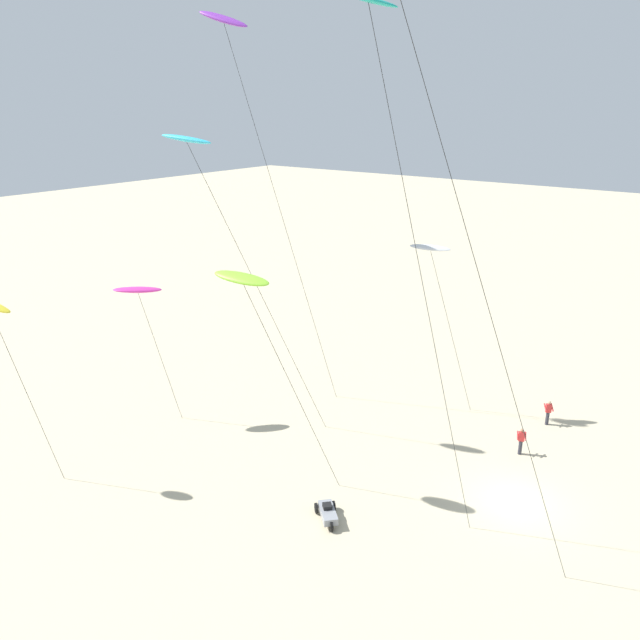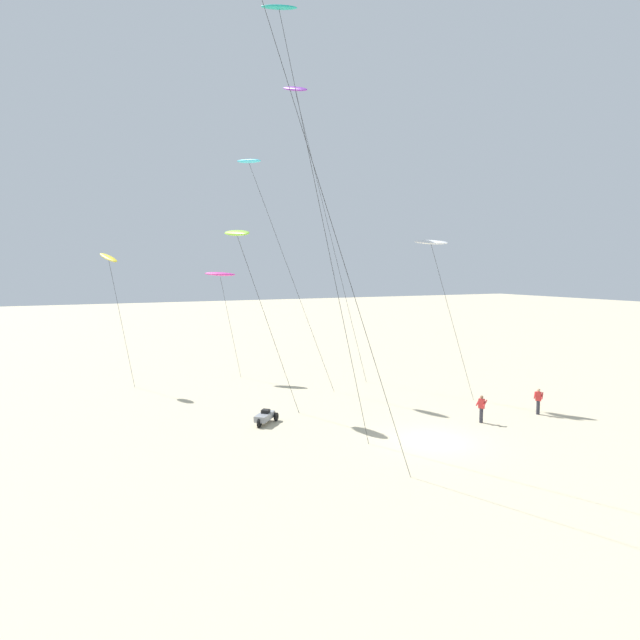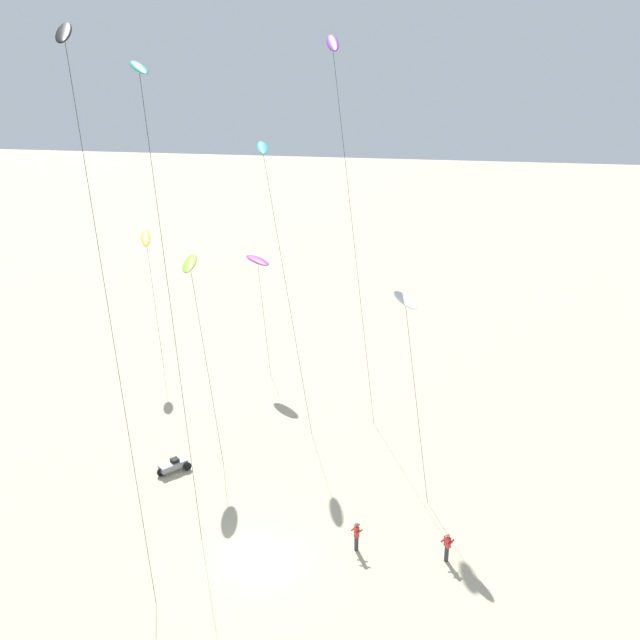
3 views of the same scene
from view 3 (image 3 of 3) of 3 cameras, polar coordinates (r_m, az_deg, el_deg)
The scene contains 12 objects.
ground_plane at distance 38.59m, azimuth -4.71°, elevation -18.35°, with size 260.00×260.00×0.00m, color beige.
kite_teal at distance 37.08m, azimuth -13.98°, elevation 17.92°, with size 4.07×5.69×23.67m.
kite_lime at distance 45.43m, azimuth -10.23°, elevation 4.35°, with size 3.52×5.63×12.01m.
kite_white at distance 40.06m, azimuth 6.76°, elevation 1.41°, with size 2.82×4.03×11.45m.
kite_cyan at distance 49.62m, azimuth -4.53°, elevation 13.22°, with size 5.17×8.05×18.10m.
kite_black at distance 36.24m, azimuth -19.48°, elevation 20.09°, with size 5.85×8.76×25.46m.
kite_purple at distance 49.43m, azimuth 1.03°, elevation 20.73°, with size 4.65×7.27×25.01m.
kite_yellow at distance 57.93m, azimuth -13.57°, elevation 6.24°, with size 2.24×3.43×10.59m.
kite_magenta at distance 55.39m, azimuth -4.95°, elevation 4.69°, with size 2.73×3.15×9.00m.
kite_flyer_nearest at distance 38.40m, azimuth 10.00°, elevation -17.17°, with size 0.72×0.73×1.67m.
kite_flyer_middle at distance 38.57m, azimuth 2.90°, elevation -16.61°, with size 0.67×0.69×1.67m.
beach_buggy at distance 45.59m, azimuth -11.48°, elevation -11.13°, with size 1.87×1.94×0.82m.
Camera 3 is at (7.64, -28.68, 24.66)m, focal length 40.56 mm.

